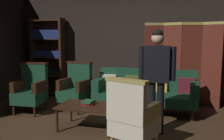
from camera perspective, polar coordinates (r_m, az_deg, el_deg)
ground_plane at (r=4.22m, az=-3.04°, el=-14.34°), size 10.00×10.00×0.00m
back_wall at (r=6.28m, az=4.11°, el=6.04°), size 7.20×0.10×2.80m
folding_screen at (r=5.92m, az=15.67°, el=1.65°), size 1.71×0.32×1.90m
bookshelf at (r=6.83m, az=-14.35°, el=3.37°), size 0.90×0.32×2.05m
velvet_couch at (r=5.33m, az=7.66°, el=-4.57°), size 2.12×0.78×0.88m
coffee_table at (r=4.30m, az=-5.54°, el=-8.68°), size 1.00×0.64×0.42m
armchair_gilt_accent at (r=3.48m, az=4.72°, el=-10.65°), size 0.74×0.73×1.04m
armchair_wing_left at (r=5.46m, az=-18.13°, el=-4.23°), size 0.62×0.61×1.04m
armchair_wing_right at (r=5.40m, az=-8.31°, el=-4.03°), size 0.66×0.66×1.04m
standing_figure at (r=4.04m, az=10.27°, el=-0.38°), size 0.59×0.23×1.70m
book_red_leather at (r=4.31m, az=-5.47°, el=-7.71°), size 0.21×0.17×0.04m
book_green_cloth at (r=4.30m, az=-5.48°, el=-7.21°), size 0.21×0.22×0.04m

